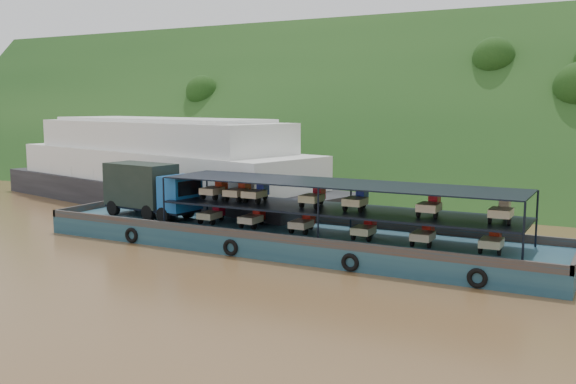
% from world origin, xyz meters
% --- Properties ---
extents(ground, '(160.00, 160.00, 0.00)m').
position_xyz_m(ground, '(0.00, 0.00, 0.00)').
color(ground, brown).
rests_on(ground, ground).
extents(hillside, '(140.00, 39.60, 39.60)m').
position_xyz_m(hillside, '(0.00, 36.00, 0.00)').
color(hillside, '#153714').
rests_on(hillside, ground).
extents(cargo_barge, '(35.00, 7.18, 5.07)m').
position_xyz_m(cargo_barge, '(-1.70, -0.52, 1.28)').
color(cargo_barge, '#15384C').
rests_on(cargo_barge, ground).
extents(passenger_ferry, '(41.27, 19.27, 8.11)m').
position_xyz_m(passenger_ferry, '(-19.61, 10.38, 3.51)').
color(passenger_ferry, black).
rests_on(passenger_ferry, ground).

